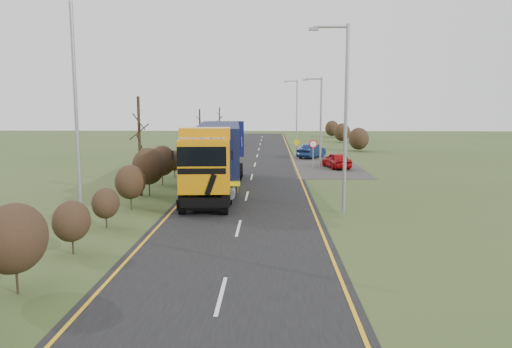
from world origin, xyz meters
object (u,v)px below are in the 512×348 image
object	(u,v)px
lorry	(218,153)
car_blue_sedan	(312,151)
speed_sign	(313,149)
car_red_hatchback	(337,160)
streetlight_near	(343,111)

from	to	relation	value
lorry	car_blue_sedan	size ratio (longest dim) A/B	3.66
lorry	speed_sign	size ratio (longest dim) A/B	6.17
lorry	car_red_hatchback	bearing A→B (deg)	47.91
car_red_hatchback	lorry	bearing A→B (deg)	39.54
car_red_hatchback	speed_sign	xyz separation A→B (m)	(-2.15, -1.00, 1.13)
streetlight_near	speed_sign	world-z (taller)	streetlight_near
car_red_hatchback	car_blue_sedan	world-z (taller)	car_blue_sedan
lorry	car_red_hatchback	xyz separation A→B (m)	(9.22, 11.75, -1.79)
car_red_hatchback	speed_sign	distance (m)	2.63
lorry	streetlight_near	distance (m)	10.01
lorry	car_blue_sedan	world-z (taller)	lorry
speed_sign	lorry	bearing A→B (deg)	-123.32
streetlight_near	car_red_hatchback	bearing A→B (deg)	83.29
lorry	streetlight_near	xyz separation A→B (m)	(7.07, -6.51, 2.77)
car_blue_sedan	streetlight_near	size ratio (longest dim) A/B	0.46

